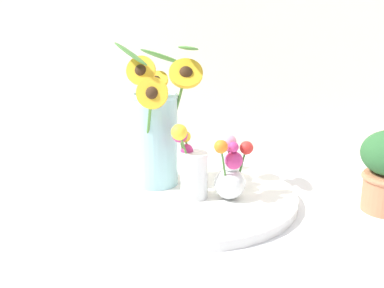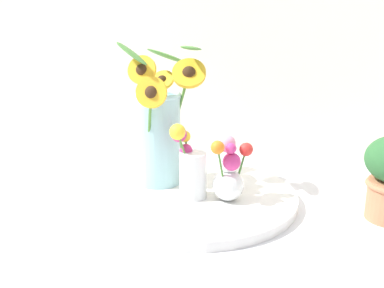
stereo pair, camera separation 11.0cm
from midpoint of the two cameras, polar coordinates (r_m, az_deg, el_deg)
ground_plane at (r=1.09m, az=2.55°, el=-8.60°), size 6.00×6.00×0.00m
serving_tray at (r=1.14m, az=2.77°, el=-6.76°), size 0.53×0.53×0.02m
mason_jar_sunflowers at (r=1.16m, az=-1.54°, el=1.82°), size 0.21×0.22×0.38m
vase_small_center at (r=1.08m, az=2.53°, el=-2.81°), size 0.09×0.07×0.19m
vase_bulb_right at (r=1.07m, az=7.64°, el=-3.69°), size 0.09×0.10×0.16m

